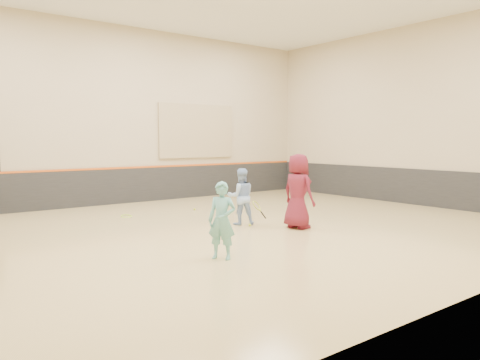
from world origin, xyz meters
TOP-DOWN VIEW (x-y plane):
  - room at (0.00, 0.00)m, footprint 15.04×12.04m
  - wainscot_back at (0.00, 5.97)m, footprint 14.90×0.04m
  - wainscot_right at (7.47, 0.00)m, footprint 0.04×11.90m
  - accent_stripe at (0.00, 5.96)m, footprint 14.90×0.03m
  - acoustic_panel at (2.80, 5.95)m, footprint 3.20×0.08m
  - girl at (-1.79, -2.18)m, footprint 0.58×0.62m
  - instructor at (0.60, 0.37)m, footprint 0.87×0.79m
  - young_man at (1.41, -0.89)m, footprint 0.65×0.94m
  - held_racket at (0.95, 0.16)m, footprint 0.45×0.45m
  - spare_racket at (-1.24, 3.31)m, footprint 0.71×0.71m
  - ball_under_racket at (0.62, 0.02)m, footprint 0.07×0.07m
  - ball_in_hand at (1.51, -1.00)m, footprint 0.07×0.07m
  - ball_beside_spare at (0.92, 3.14)m, footprint 0.07×0.07m

SIDE VIEW (x-z plane):
  - ball_under_racket at x=0.62m, z-range 0.00..0.07m
  - ball_beside_spare at x=0.92m, z-range 0.00..0.07m
  - spare_racket at x=-1.24m, z-range 0.00..0.12m
  - held_racket at x=0.95m, z-range 0.21..0.76m
  - wainscot_back at x=0.00m, z-range 0.00..1.20m
  - wainscot_right at x=7.47m, z-range 0.00..1.20m
  - girl at x=-1.79m, z-range 0.00..1.43m
  - instructor at x=0.60m, z-range 0.00..1.45m
  - room at x=0.00m, z-range -2.30..3.92m
  - young_man at x=1.41m, z-range 0.00..1.84m
  - ball_in_hand at x=1.51m, z-range 1.05..1.12m
  - accent_stripe at x=0.00m, z-range 1.19..1.25m
  - acoustic_panel at x=2.80m, z-range 1.50..3.50m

